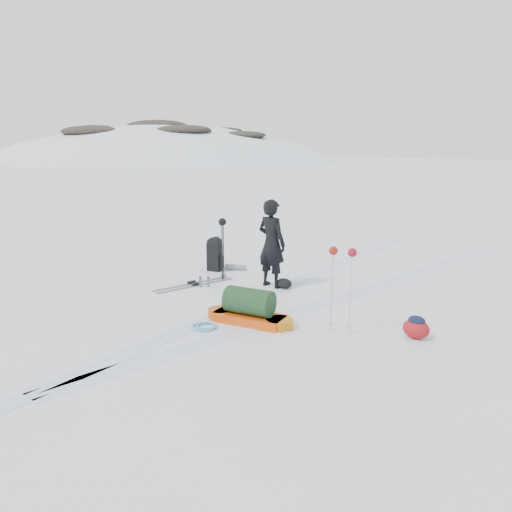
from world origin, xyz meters
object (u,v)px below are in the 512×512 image
(expedition_rucksack, at_px, (217,255))
(skier, at_px, (272,244))
(pulk_sled, at_px, (249,310))
(ski_poles_black, at_px, (222,230))

(expedition_rucksack, bearing_deg, skier, -20.46)
(pulk_sled, height_order, ski_poles_black, ski_poles_black)
(skier, xyz_separation_m, ski_poles_black, (-1.25, -0.29, 0.22))
(pulk_sled, distance_m, ski_poles_black, 3.17)
(skier, distance_m, pulk_sled, 2.53)
(expedition_rucksack, distance_m, ski_poles_black, 1.22)
(skier, bearing_deg, pulk_sled, 120.96)
(pulk_sled, bearing_deg, ski_poles_black, 129.89)
(pulk_sled, distance_m, expedition_rucksack, 3.93)
(skier, relative_size, pulk_sled, 1.14)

